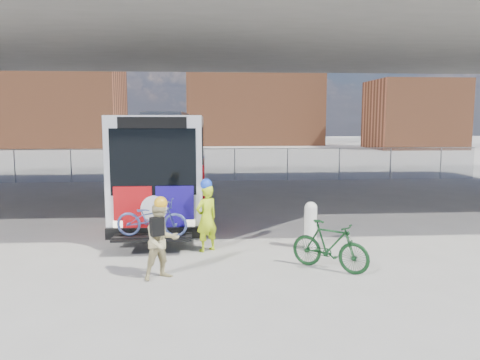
{
  "coord_description": "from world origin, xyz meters",
  "views": [
    {
      "loc": [
        -0.62,
        -14.11,
        3.44
      ],
      "look_at": [
        0.42,
        0.03,
        1.6
      ],
      "focal_mm": 35.0,
      "sensor_mm": 36.0,
      "label": 1
    }
  ],
  "objects": [
    {
      "name": "chainlink_fence",
      "position": [
        0.0,
        12.0,
        1.42
      ],
      "size": [
        30.0,
        0.06,
        30.0
      ],
      "color": "gray",
      "rests_on": "ground"
    },
    {
      "name": "bike_parked",
      "position": [
        2.2,
        -3.88,
        0.57
      ],
      "size": [
        1.81,
        1.61,
        1.14
      ],
      "primitive_type": "imported",
      "rotation": [
        0.0,
        0.0,
        0.89
      ],
      "color": "#123819",
      "rests_on": "ground"
    },
    {
      "name": "overpass",
      "position": [
        0.0,
        4.0,
        6.54
      ],
      "size": [
        40.0,
        16.0,
        7.95
      ],
      "color": "#605E59",
      "rests_on": "ground"
    },
    {
      "name": "bollard",
      "position": [
        2.15,
        -2.1,
        0.68
      ],
      "size": [
        0.33,
        0.33,
        1.28
      ],
      "color": "silver",
      "rests_on": "ground"
    },
    {
      "name": "cyclist_hivis",
      "position": [
        -0.62,
        -2.1,
        0.93
      ],
      "size": [
        0.76,
        0.72,
        1.92
      ],
      "rotation": [
        0.0,
        0.0,
        3.77
      ],
      "color": "#C3E818",
      "rests_on": "ground"
    },
    {
      "name": "brick_buildings",
      "position": [
        1.23,
        48.23,
        5.42
      ],
      "size": [
        54.0,
        22.0,
        12.0
      ],
      "color": "brown",
      "rests_on": "ground"
    },
    {
      "name": "bus",
      "position": [
        -2.0,
        4.22,
        2.11
      ],
      "size": [
        2.67,
        13.0,
        3.69
      ],
      "color": "silver",
      "rests_on": "ground"
    },
    {
      "name": "ground",
      "position": [
        0.0,
        0.0,
        0.0
      ],
      "size": [
        160.0,
        160.0,
        0.0
      ],
      "primitive_type": "plane",
      "color": "#9E9991",
      "rests_on": "ground"
    },
    {
      "name": "cyclist_tan",
      "position": [
        -1.59,
        -4.19,
        0.86
      ],
      "size": [
        1.0,
        0.93,
        1.81
      ],
      "rotation": [
        0.0,
        0.0,
        0.49
      ],
      "color": "tan",
      "rests_on": "ground"
    },
    {
      "name": "smokestack",
      "position": [
        14.0,
        55.0,
        12.5
      ],
      "size": [
        2.2,
        2.2,
        25.0
      ],
      "primitive_type": "cylinder",
      "color": "brown",
      "rests_on": "ground"
    }
  ]
}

